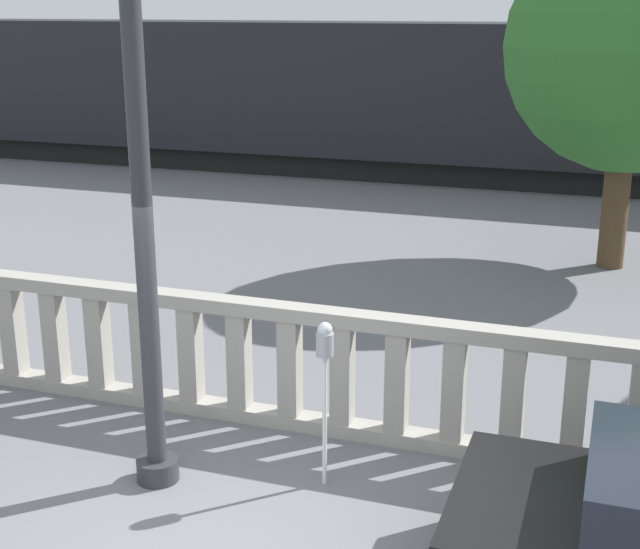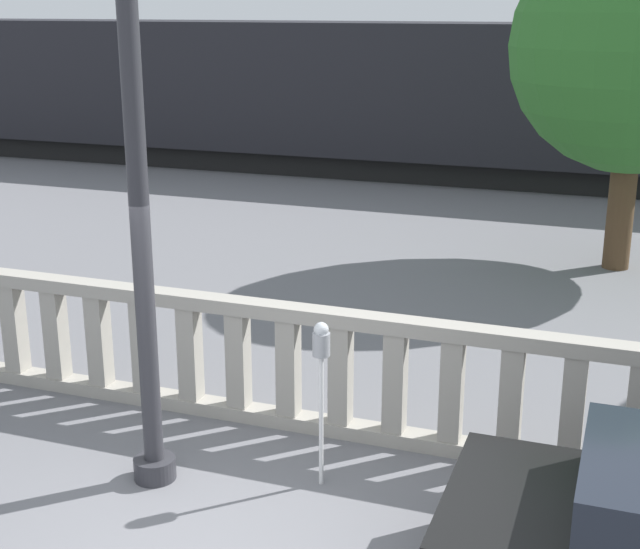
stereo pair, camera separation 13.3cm
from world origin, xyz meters
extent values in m
cube|color=#9E998E|center=(0.00, 2.56, 0.07)|extent=(17.59, 0.24, 0.14)
cube|color=#9E998E|center=(0.00, 2.56, 1.21)|extent=(17.59, 0.24, 0.14)
cube|color=#9E998E|center=(-3.53, 2.56, 0.64)|extent=(0.20, 0.20, 1.00)
cube|color=#9E998E|center=(-2.99, 2.56, 0.64)|extent=(0.20, 0.20, 1.00)
cube|color=#9E998E|center=(-2.45, 2.56, 0.64)|extent=(0.20, 0.20, 1.00)
cube|color=#9E998E|center=(-1.90, 2.56, 0.64)|extent=(0.20, 0.20, 1.00)
cube|color=#9E998E|center=(-1.36, 2.56, 0.64)|extent=(0.20, 0.20, 1.00)
cube|color=#9E998E|center=(-0.82, 2.56, 0.64)|extent=(0.20, 0.20, 1.00)
cube|color=#9E998E|center=(-0.27, 2.56, 0.64)|extent=(0.20, 0.20, 1.00)
cube|color=#9E998E|center=(0.27, 2.56, 0.64)|extent=(0.20, 0.20, 1.00)
cube|color=#9E998E|center=(0.82, 2.56, 0.64)|extent=(0.20, 0.20, 1.00)
cube|color=#9E998E|center=(1.36, 2.56, 0.64)|extent=(0.20, 0.20, 1.00)
cube|color=#9E998E|center=(1.90, 2.56, 0.64)|extent=(0.20, 0.20, 1.00)
cube|color=#9E998E|center=(2.45, 2.56, 0.64)|extent=(0.20, 0.20, 1.00)
cube|color=#9E998E|center=(2.99, 2.56, 0.64)|extent=(0.20, 0.20, 1.00)
cylinder|color=#2D2D33|center=(-1.02, 1.19, 0.10)|extent=(0.37, 0.37, 0.20)
cylinder|color=#2D2D33|center=(-1.02, 1.19, 3.43)|extent=(0.17, 0.17, 6.45)
cylinder|color=silver|center=(0.41, 1.61, 0.61)|extent=(0.04, 0.04, 1.22)
cylinder|color=gray|center=(0.41, 1.61, 1.32)|extent=(0.15, 0.15, 0.20)
sphere|color=#B2B7BC|center=(0.41, 1.61, 1.45)|extent=(0.13, 0.13, 0.13)
cylinder|color=black|center=(2.49, 1.44, 0.33)|extent=(0.66, 0.18, 0.66)
cube|color=black|center=(-3.29, 16.24, 0.28)|extent=(26.34, 2.17, 0.55)
cube|color=black|center=(-3.29, 16.24, 2.10)|extent=(26.88, 2.71, 3.10)
cube|color=black|center=(-3.11, 23.94, 0.28)|extent=(20.95, 2.55, 0.55)
cube|color=gray|center=(-3.11, 23.94, 1.88)|extent=(21.37, 3.18, 2.66)
cylinder|color=#4C3823|center=(2.59, 9.55, 1.01)|extent=(0.41, 0.41, 2.03)
sphere|color=#2D6B28|center=(2.59, 9.55, 3.46)|extent=(3.82, 3.82, 3.82)
camera|label=1|loc=(2.65, -5.03, 4.07)|focal=50.00mm
camera|label=2|loc=(2.77, -4.98, 4.07)|focal=50.00mm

